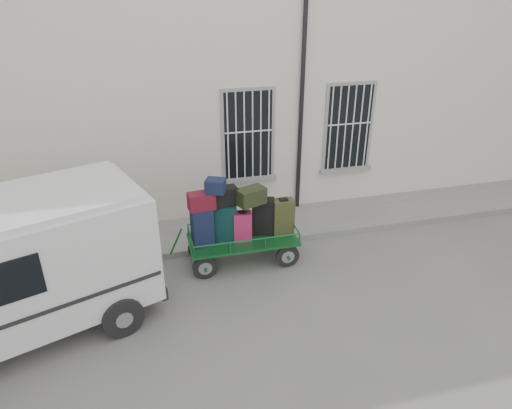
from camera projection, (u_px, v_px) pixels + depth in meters
The scene contains 4 objects.
ground at pixel (299, 275), 9.82m from camera, with size 80.00×80.00×0.00m, color #62625E.
building at pixel (241, 84), 13.27m from camera, with size 24.00×5.15×6.00m.
sidewalk at pixel (271, 225), 11.70m from camera, with size 24.00×1.70×0.15m, color slate.
luggage_cart at pixel (240, 222), 9.84m from camera, with size 2.79×1.08×2.11m.
Camera 1 is at (-2.93, -7.64, 5.72)m, focal length 32.00 mm.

